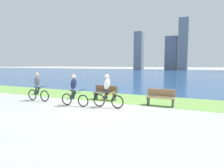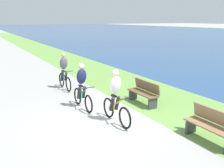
{
  "view_description": "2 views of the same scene",
  "coord_description": "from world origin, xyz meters",
  "px_view_note": "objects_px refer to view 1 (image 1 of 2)",
  "views": [
    {
      "loc": [
        4.53,
        -8.33,
        2.22
      ],
      "look_at": [
        0.29,
        0.85,
        1.19
      ],
      "focal_mm": 31.0,
      "sensor_mm": 36.0,
      "label": 1
    },
    {
      "loc": [
        6.84,
        -3.33,
        3.22
      ],
      "look_at": [
        -0.0,
        0.45,
        1.22
      ],
      "focal_mm": 40.87,
      "sensor_mm": 36.0,
      "label": 2
    }
  ],
  "objects_px": {
    "cyclist_distant_rear": "(38,87)",
    "bench_near_path": "(161,97)",
    "cyclist_lead": "(107,91)",
    "cyclist_trailing": "(74,90)",
    "bench_far_along_path": "(105,93)"
  },
  "relations": [
    {
      "from": "cyclist_lead",
      "to": "cyclist_trailing",
      "type": "xyz_separation_m",
      "value": [
        -1.78,
        -0.41,
        -0.01
      ]
    },
    {
      "from": "cyclist_distant_rear",
      "to": "bench_far_along_path",
      "type": "xyz_separation_m",
      "value": [
        3.62,
        1.97,
        -0.39
      ]
    },
    {
      "from": "cyclist_distant_rear",
      "to": "bench_near_path",
      "type": "relative_size",
      "value": 1.14
    },
    {
      "from": "cyclist_trailing",
      "to": "bench_near_path",
      "type": "bearing_deg",
      "value": 25.25
    },
    {
      "from": "cyclist_distant_rear",
      "to": "bench_far_along_path",
      "type": "relative_size",
      "value": 1.14
    },
    {
      "from": "cyclist_distant_rear",
      "to": "cyclist_trailing",
      "type": "bearing_deg",
      "value": -5.78
    },
    {
      "from": "cyclist_lead",
      "to": "bench_near_path",
      "type": "distance_m",
      "value": 2.9
    },
    {
      "from": "cyclist_distant_rear",
      "to": "bench_near_path",
      "type": "xyz_separation_m",
      "value": [
        7.08,
        1.68,
        -0.39
      ]
    },
    {
      "from": "cyclist_trailing",
      "to": "cyclist_distant_rear",
      "type": "bearing_deg",
      "value": 174.22
    },
    {
      "from": "bench_near_path",
      "to": "bench_far_along_path",
      "type": "distance_m",
      "value": 3.47
    },
    {
      "from": "cyclist_lead",
      "to": "bench_far_along_path",
      "type": "bearing_deg",
      "value": 119.64
    },
    {
      "from": "cyclist_lead",
      "to": "cyclist_trailing",
      "type": "bearing_deg",
      "value": -167.08
    },
    {
      "from": "cyclist_lead",
      "to": "cyclist_distant_rear",
      "type": "xyz_separation_m",
      "value": [
        -4.67,
        -0.11,
        -0.0
      ]
    },
    {
      "from": "bench_far_along_path",
      "to": "cyclist_distant_rear",
      "type": "bearing_deg",
      "value": -151.43
    },
    {
      "from": "cyclist_distant_rear",
      "to": "bench_far_along_path",
      "type": "distance_m",
      "value": 4.14
    }
  ]
}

